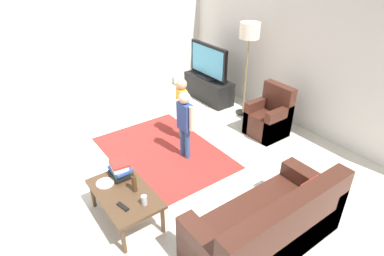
% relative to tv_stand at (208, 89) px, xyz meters
% --- Properties ---
extents(ground, '(7.80, 7.80, 0.00)m').
position_rel_tv_stand_xyz_m(ground, '(1.74, -2.30, -0.24)').
color(ground, beige).
extents(wall_back, '(6.00, 0.12, 2.70)m').
position_rel_tv_stand_xyz_m(wall_back, '(1.74, 0.70, 1.11)').
color(wall_back, silver).
rests_on(wall_back, ground).
extents(wall_left, '(0.12, 6.00, 2.70)m').
position_rel_tv_stand_xyz_m(wall_left, '(-1.26, -2.30, 1.11)').
color(wall_left, silver).
rests_on(wall_left, ground).
extents(area_rug, '(2.20, 1.60, 0.01)m').
position_rel_tv_stand_xyz_m(area_rug, '(1.20, -1.89, -0.24)').
color(area_rug, '#9E2D28').
rests_on(area_rug, ground).
extents(tv_stand, '(1.20, 0.44, 0.50)m').
position_rel_tv_stand_xyz_m(tv_stand, '(0.00, 0.00, 0.00)').
color(tv_stand, black).
rests_on(tv_stand, ground).
extents(tv, '(1.10, 0.28, 0.71)m').
position_rel_tv_stand_xyz_m(tv, '(0.00, -0.02, 0.60)').
color(tv, black).
rests_on(tv, tv_stand).
extents(couch, '(0.80, 1.80, 0.86)m').
position_rel_tv_stand_xyz_m(couch, '(3.51, -1.93, 0.05)').
color(couch, '#472319').
rests_on(couch, ground).
extents(armchair, '(0.60, 0.60, 0.90)m').
position_rel_tv_stand_xyz_m(armchair, '(1.79, -0.04, 0.05)').
color(armchair, '#472319').
rests_on(armchair, ground).
extents(floor_lamp, '(0.36, 0.36, 1.78)m').
position_rel_tv_stand_xyz_m(floor_lamp, '(0.93, 0.15, 1.30)').
color(floor_lamp, '#262626').
rests_on(floor_lamp, ground).
extents(child_near_tv, '(0.36, 0.19, 1.11)m').
position_rel_tv_stand_xyz_m(child_near_tv, '(1.02, -1.38, 0.42)').
color(child_near_tv, gray).
rests_on(child_near_tv, ground).
extents(child_center, '(0.37, 0.18, 1.12)m').
position_rel_tv_stand_xyz_m(child_center, '(1.49, -1.66, 0.43)').
color(child_center, '#33598C').
rests_on(child_center, ground).
extents(coffee_table, '(1.00, 0.60, 0.42)m').
position_rel_tv_stand_xyz_m(coffee_table, '(2.18, -3.01, 0.13)').
color(coffee_table, '#513823').
rests_on(coffee_table, ground).
extents(book_stack, '(0.30, 0.24, 0.21)m').
position_rel_tv_stand_xyz_m(book_stack, '(1.88, -2.92, 0.28)').
color(book_stack, orange).
rests_on(book_stack, coffee_table).
extents(bottle, '(0.06, 0.06, 0.28)m').
position_rel_tv_stand_xyz_m(bottle, '(2.23, -2.89, 0.29)').
color(bottle, '#4C3319').
rests_on(bottle, coffee_table).
extents(tv_remote, '(0.18, 0.09, 0.02)m').
position_rel_tv_stand_xyz_m(tv_remote, '(2.40, -3.13, 0.19)').
color(tv_remote, black).
rests_on(tv_remote, coffee_table).
extents(soda_can, '(0.07, 0.07, 0.12)m').
position_rel_tv_stand_xyz_m(soda_can, '(2.50, -2.91, 0.24)').
color(soda_can, silver).
rests_on(soda_can, coffee_table).
extents(plate, '(0.22, 0.22, 0.02)m').
position_rel_tv_stand_xyz_m(plate, '(1.90, -3.13, 0.18)').
color(plate, white).
rests_on(plate, coffee_table).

